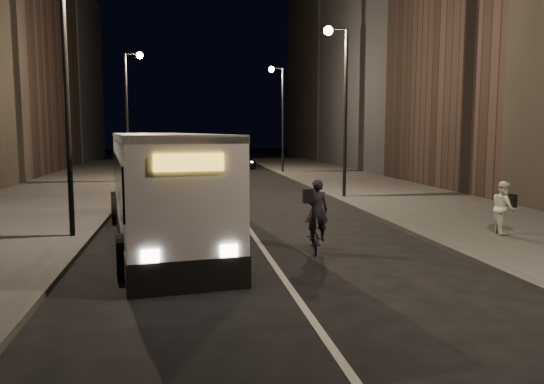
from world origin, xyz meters
name	(u,v)px	position (x,y,z in m)	size (l,w,h in m)	color
ground	(274,265)	(0.00, 0.00, 0.00)	(180.00, 180.00, 0.00)	black
sidewalk_right	(385,192)	(8.50, 14.00, 0.08)	(7.00, 70.00, 0.16)	#31312F
sidewalk_left	(51,199)	(-8.50, 14.00, 0.08)	(7.00, 70.00, 0.16)	#31312F
building_row_right	(414,40)	(16.00, 27.50, 10.50)	(8.00, 61.00, 21.00)	black
streetlight_right_mid	(340,89)	(5.33, 12.00, 5.36)	(1.20, 0.44, 8.12)	black
streetlight_right_far	(279,105)	(5.33, 28.00, 5.36)	(1.20, 0.44, 8.12)	black
streetlight_left_near	(75,63)	(-5.33, 4.00, 5.36)	(1.20, 0.44, 8.12)	black
streetlight_left_far	(131,99)	(-5.33, 22.00, 5.36)	(1.20, 0.44, 8.12)	black
city_bus	(160,182)	(-2.93, 3.93, 1.78)	(4.17, 12.35, 3.27)	white
cyclist_on_bicycle	(315,228)	(1.39, 1.25, 0.68)	(0.95, 1.86, 2.05)	black
pedestrian_woman	(503,207)	(7.60, 2.00, 0.99)	(0.80, 0.63, 1.66)	beige
car_near	(225,169)	(0.80, 24.48, 0.64)	(1.52, 3.77, 1.28)	black
car_mid	(196,172)	(-1.30, 22.67, 0.65)	(1.38, 3.95, 1.30)	#333335
car_far	(243,161)	(3.25, 34.93, 0.65)	(1.82, 4.48, 1.30)	black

